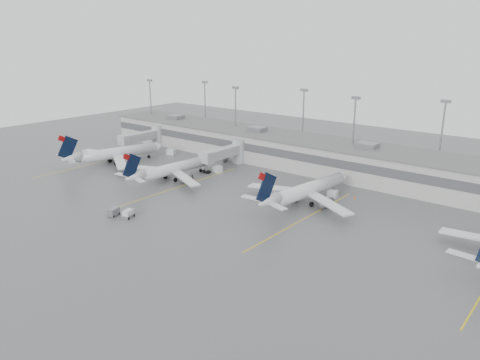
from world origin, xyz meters
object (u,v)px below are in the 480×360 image
Objects in this scene: jet_mid_left at (171,169)px; jet_mid_right at (306,190)px; jet_far_left at (114,153)px; baggage_tug at (128,215)px.

jet_mid_right is (36.00, 6.11, 0.21)m from jet_mid_left.
baggage_tug is at bearing -19.66° from jet_far_left.
jet_mid_right reaches higher than baggage_tug.
jet_far_left is at bearing -167.85° from jet_mid_right.
jet_mid_left reaches higher than baggage_tug.
jet_mid_left is 0.94× the size of jet_mid_right.
jet_far_left reaches higher than jet_mid_left.
jet_mid_right is at bearing 34.29° from baggage_tug.
baggage_tug is (12.37, -23.66, -2.29)m from jet_mid_left.
jet_mid_left is 9.97× the size of baggage_tug.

